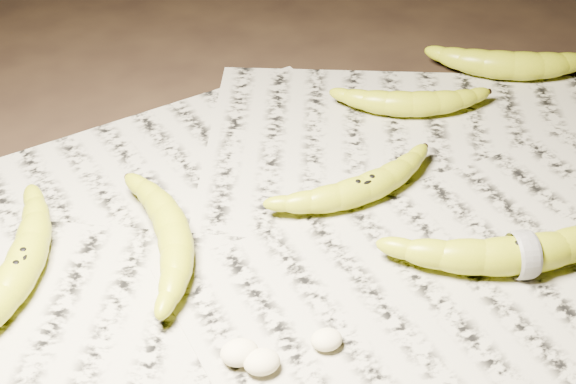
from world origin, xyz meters
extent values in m
plane|color=black|center=(0.00, 0.00, 0.00)|extent=(3.00, 3.00, 0.00)
cube|color=#A29F8B|center=(0.00, -0.04, 0.00)|extent=(0.90, 0.70, 0.01)
torus|color=white|center=(0.19, -0.10, 0.03)|extent=(0.01, 0.05, 0.05)
ellipsoid|color=#F6EDBE|center=(-0.10, -0.14, 0.02)|extent=(0.03, 0.03, 0.02)
ellipsoid|color=#F6EDBE|center=(-0.08, -0.16, 0.02)|extent=(0.03, 0.03, 0.02)
ellipsoid|color=#F6EDBE|center=(-0.02, -0.15, 0.02)|extent=(0.03, 0.02, 0.02)
camera|label=1|loc=(-0.17, -0.59, 0.55)|focal=50.00mm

